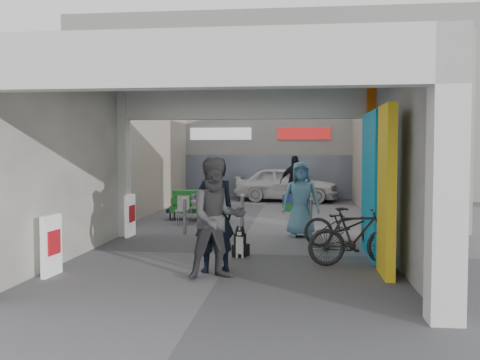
# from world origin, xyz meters

# --- Properties ---
(ground) EXTENTS (90.00, 90.00, 0.00)m
(ground) POSITION_xyz_m (0.00, 0.00, 0.00)
(ground) COLOR #5B5B60
(ground) RESTS_ON ground
(arcade_canopy) EXTENTS (6.40, 6.45, 6.40)m
(arcade_canopy) POSITION_xyz_m (0.54, -0.82, 2.30)
(arcade_canopy) COLOR silver
(arcade_canopy) RESTS_ON ground
(far_building) EXTENTS (18.00, 4.08, 8.00)m
(far_building) POSITION_xyz_m (-0.00, 13.99, 3.99)
(far_building) COLOR white
(far_building) RESTS_ON ground
(plaza_bldg_left) EXTENTS (2.00, 9.00, 5.00)m
(plaza_bldg_left) POSITION_xyz_m (-4.50, 7.50, 2.50)
(plaza_bldg_left) COLOR #A69A89
(plaza_bldg_left) RESTS_ON ground
(plaza_bldg_right) EXTENTS (2.00, 9.00, 5.00)m
(plaza_bldg_right) POSITION_xyz_m (4.50, 7.50, 2.50)
(plaza_bldg_right) COLOR #A69A89
(plaza_bldg_right) RESTS_ON ground
(bollard_left) EXTENTS (0.09, 0.09, 0.88)m
(bollard_left) POSITION_xyz_m (-1.52, 2.43, 0.44)
(bollard_left) COLOR gray
(bollard_left) RESTS_ON ground
(bollard_center) EXTENTS (0.09, 0.09, 0.97)m
(bollard_center) POSITION_xyz_m (-0.09, 2.49, 0.49)
(bollard_center) COLOR gray
(bollard_center) RESTS_ON ground
(bollard_right) EXTENTS (0.09, 0.09, 0.91)m
(bollard_right) POSITION_xyz_m (1.57, 2.29, 0.46)
(bollard_right) COLOR gray
(bollard_right) RESTS_ON ground
(advert_board_near) EXTENTS (0.13, 0.55, 1.00)m
(advert_board_near) POSITION_xyz_m (-2.75, -2.20, 0.51)
(advert_board_near) COLOR white
(advert_board_near) RESTS_ON ground
(advert_board_far) EXTENTS (0.12, 0.55, 1.00)m
(advert_board_far) POSITION_xyz_m (-2.75, 1.93, 0.51)
(advert_board_far) COLOR white
(advert_board_far) RESTS_ON ground
(cafe_set) EXTENTS (1.32, 1.07, 0.80)m
(cafe_set) POSITION_xyz_m (-1.52, 4.55, 0.28)
(cafe_set) COLOR #A6A6AB
(cafe_set) RESTS_ON ground
(produce_stand) EXTENTS (1.32, 0.72, 0.87)m
(produce_stand) POSITION_xyz_m (-1.96, 5.26, 0.35)
(produce_stand) COLOR black
(produce_stand) RESTS_ON ground
(crate_stack) EXTENTS (0.52, 0.44, 0.56)m
(crate_stack) POSITION_xyz_m (1.00, 7.84, 0.28)
(crate_stack) COLOR #1B611C
(crate_stack) RESTS_ON ground
(border_collie) EXTENTS (0.23, 0.46, 0.63)m
(border_collie) POSITION_xyz_m (0.16, -0.32, 0.25)
(border_collie) COLOR black
(border_collie) RESTS_ON ground
(man_with_dog) EXTENTS (0.84, 0.74, 1.94)m
(man_with_dog) POSITION_xyz_m (-0.14, -1.62, 0.97)
(man_with_dog) COLOR black
(man_with_dog) RESTS_ON ground
(man_back_turned) EXTENTS (1.16, 1.05, 1.94)m
(man_back_turned) POSITION_xyz_m (-0.02, -2.09, 0.97)
(man_back_turned) COLOR #363538
(man_back_turned) RESTS_ON ground
(man_elderly) EXTENTS (0.90, 0.60, 1.81)m
(man_elderly) POSITION_xyz_m (1.34, 2.33, 0.91)
(man_elderly) COLOR #5A8FB0
(man_elderly) RESTS_ON ground
(man_crates) EXTENTS (1.14, 0.54, 1.90)m
(man_crates) POSITION_xyz_m (1.17, 9.16, 0.95)
(man_crates) COLOR black
(man_crates) RESTS_ON ground
(bicycle_front) EXTENTS (1.96, 1.16, 0.98)m
(bicycle_front) POSITION_xyz_m (2.30, 0.81, 0.49)
(bicycle_front) COLOR black
(bicycle_front) RESTS_ON ground
(bicycle_rear) EXTENTS (1.81, 0.83, 1.05)m
(bicycle_rear) POSITION_xyz_m (2.30, -0.86, 0.52)
(bicycle_rear) COLOR black
(bicycle_rear) RESTS_ON ground
(white_van) EXTENTS (4.44, 2.40, 1.44)m
(white_van) POSITION_xyz_m (0.82, 11.50, 0.72)
(white_van) COLOR silver
(white_van) RESTS_ON ground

